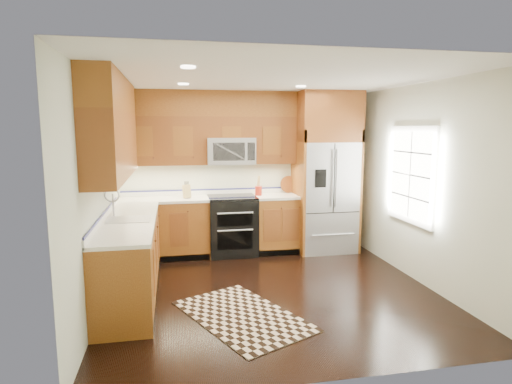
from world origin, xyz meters
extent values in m
plane|color=black|center=(0.00, 0.00, 0.00)|extent=(4.00, 4.00, 0.00)
cube|color=silver|center=(0.00, 2.00, 1.30)|extent=(4.00, 0.02, 2.60)
cube|color=silver|center=(-2.00, 0.00, 1.30)|extent=(0.02, 4.00, 2.60)
cube|color=silver|center=(2.00, 0.00, 1.30)|extent=(0.02, 4.00, 2.60)
cube|color=white|center=(1.98, 0.20, 1.40)|extent=(0.04, 1.10, 1.30)
cube|color=white|center=(1.97, 0.20, 1.40)|extent=(0.02, 0.95, 1.15)
cube|color=#925A1C|center=(-1.31, 1.70, 0.45)|extent=(1.37, 0.60, 0.90)
cube|color=#925A1C|center=(0.49, 1.70, 0.45)|extent=(0.72, 0.60, 0.90)
cube|color=#925A1C|center=(-1.70, 0.20, 0.45)|extent=(0.60, 2.40, 0.90)
cube|color=silver|center=(-0.57, 1.70, 0.92)|extent=(2.85, 0.62, 0.04)
cube|color=silver|center=(-1.70, 0.20, 0.92)|extent=(0.62, 2.40, 0.04)
cube|color=brown|center=(-0.57, 1.83, 1.83)|extent=(2.85, 0.33, 0.75)
cube|color=brown|center=(-1.83, 0.20, 1.83)|extent=(0.33, 2.40, 0.75)
cube|color=#925A1C|center=(-0.57, 1.83, 2.40)|extent=(2.85, 0.33, 0.40)
cube|color=#925A1C|center=(-1.83, 0.20, 2.40)|extent=(0.33, 2.40, 0.40)
cube|color=black|center=(-0.25, 1.67, 0.46)|extent=(0.76, 0.64, 0.92)
cube|color=black|center=(-0.25, 1.67, 0.94)|extent=(0.76, 0.60, 0.02)
cube|color=black|center=(-0.25, 1.35, 0.62)|extent=(0.55, 0.01, 0.18)
cube|color=black|center=(-0.25, 1.35, 0.30)|extent=(0.55, 0.01, 0.28)
cylinder|color=#B2B2B7|center=(-0.25, 1.33, 0.74)|extent=(0.55, 0.02, 0.02)
cylinder|color=#B2B2B7|center=(-0.25, 1.33, 0.47)|extent=(0.55, 0.02, 0.02)
cube|color=#B2B2B7|center=(-0.25, 1.80, 1.66)|extent=(0.76, 0.40, 0.42)
cube|color=black|center=(-0.30, 1.60, 1.66)|extent=(0.50, 0.01, 0.28)
cube|color=#B2B2B7|center=(1.30, 1.63, 0.90)|extent=(0.90, 0.74, 1.80)
cube|color=black|center=(1.30, 1.26, 1.25)|extent=(0.01, 0.01, 1.08)
cube|color=black|center=(1.08, 1.25, 1.25)|extent=(0.18, 0.01, 0.28)
cube|color=#925A1C|center=(0.83, 1.63, 1.00)|extent=(0.04, 0.74, 2.00)
cube|color=#925A1C|center=(1.77, 1.63, 1.00)|extent=(0.04, 0.74, 2.00)
cube|color=brown|center=(1.30, 1.63, 2.20)|extent=(0.98, 0.74, 0.80)
cube|color=#B2B2B7|center=(-1.70, 0.20, 0.95)|extent=(0.50, 0.42, 0.02)
cylinder|color=#B2B2B7|center=(-1.90, 0.42, 1.08)|extent=(0.02, 0.02, 0.28)
torus|color=#B2B2B7|center=(-1.90, 0.34, 1.22)|extent=(0.18, 0.02, 0.18)
cube|color=black|center=(-0.47, -0.67, 0.01)|extent=(1.50, 1.80, 0.01)
cube|color=tan|center=(-0.96, 1.69, 1.04)|extent=(0.13, 0.15, 0.21)
cylinder|color=#A52314|center=(0.19, 1.72, 1.02)|extent=(0.12, 0.12, 0.15)
cylinder|color=brown|center=(0.75, 1.92, 0.95)|extent=(0.30, 0.30, 0.02)
camera|label=1|loc=(-1.17, -5.00, 2.02)|focal=30.00mm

